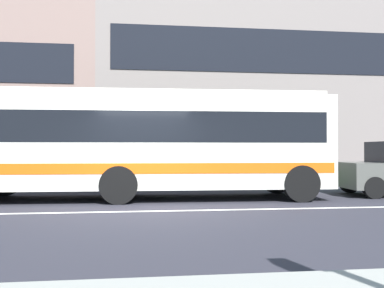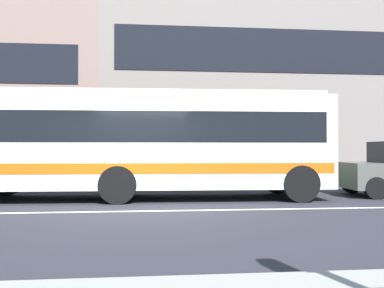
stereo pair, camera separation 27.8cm
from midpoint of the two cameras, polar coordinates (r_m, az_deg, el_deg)
The scene contains 5 objects.
ground_plane at distance 9.98m, azimuth -7.48°, elevation -8.95°, with size 160.00×160.00×0.00m, color #2B2A33.
lane_centre_line at distance 9.98m, azimuth -7.48°, elevation -8.92°, with size 60.00×0.16×0.01m, color silver.
hedge_row_far at distance 16.48m, azimuth 1.23°, elevation -4.43°, with size 16.08×1.10×0.74m, color #285428.
apartment_block_right at distance 26.80m, azimuth 7.76°, elevation 8.14°, with size 18.12×9.29×11.14m.
transit_bus at distance 12.40m, azimuth -7.08°, elevation 0.45°, with size 10.62×2.86×3.05m.
Camera 1 is at (-0.09, -9.87, 1.42)m, focal length 39.82 mm.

